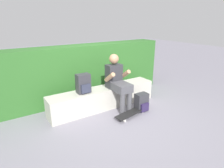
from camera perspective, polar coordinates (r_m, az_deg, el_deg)
The scene contains 7 objects.
ground_plane at distance 4.13m, azimuth 0.53°, elevation -8.89°, with size 24.00×24.00×0.00m, color gray.
bench_main at distance 4.34m, azimuth -2.45°, elevation -4.08°, with size 2.52×0.44×0.46m.
person_skater at distance 4.14m, azimuth 1.67°, elevation 1.08°, with size 0.49×0.62×1.21m.
skateboard_near_person at distance 4.03m, azimuth 5.79°, elevation -8.51°, with size 0.82×0.34×0.09m.
backpack_on_bench at distance 3.97m, azimuth -8.52°, elevation 0.04°, with size 0.28×0.23×0.40m.
backpack_on_ground at distance 4.23m, azimuth 8.84°, elevation -5.51°, with size 0.28×0.23×0.40m.
hedge_row at distance 4.70m, azimuth -11.53°, elevation 3.02°, with size 4.87×0.53×1.34m.
Camera 1 is at (-2.03, -3.03, 1.94)m, focal length 30.60 mm.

